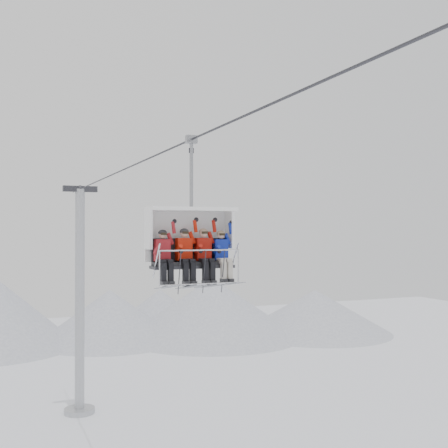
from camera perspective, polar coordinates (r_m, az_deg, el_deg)
name	(u,v)px	position (r m, az deg, el deg)	size (l,w,h in m)	color
ridgeline	(28,318)	(54.78, -19.25, -9.01)	(72.00, 21.00, 7.00)	silver
lift_tower_right	(80,315)	(34.77, -14.44, -8.99)	(2.00, 1.80, 13.48)	#A3A5AA
haul_cable	(224,125)	(13.29, 0.00, 10.03)	(0.06, 0.06, 50.00)	#2F2F34
chairlift_carrier	(190,236)	(15.29, -3.50, -1.25)	(2.38, 1.17, 3.98)	black
skier_far_left	(164,255)	(14.75, -6.16, -3.15)	(0.39, 1.69, 1.57)	#A91D24
skier_center_left	(185,254)	(14.94, -3.96, -3.06)	(0.41, 1.69, 1.62)	red
skier_center_right	(204,254)	(15.13, -2.00, -3.03)	(0.41, 1.69, 1.62)	#AA150A
skier_far_right	(222,254)	(15.31, -0.20, -3.10)	(0.38, 1.69, 1.54)	#1327A6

